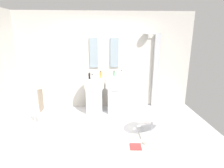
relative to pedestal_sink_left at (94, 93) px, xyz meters
name	(u,v)px	position (x,y,z in m)	size (l,w,h in m)	color
ground_plane	(106,136)	(0.28, -1.19, -0.55)	(4.80, 3.60, 0.04)	silver
rear_partition	(104,61)	(0.28, 0.46, 0.77)	(4.80, 0.10, 2.60)	beige
pedestal_sink_left	(94,93)	(0.00, 0.00, 0.00)	(0.52, 0.52, 1.04)	white
pedestal_sink_right	(115,93)	(0.56, 0.00, 0.00)	(0.52, 0.52, 1.04)	white
vanity_mirror_left	(94,53)	(0.00, 0.39, 1.01)	(0.22, 0.03, 0.78)	#8C9EA8
vanity_mirror_right	(114,53)	(0.56, 0.39, 1.01)	(0.22, 0.03, 0.78)	#8C9EA8
shower_column	(155,69)	(1.69, 0.34, 0.55)	(0.49, 0.24, 2.05)	#B7BABF
lounge_chair	(152,118)	(1.24, -1.15, -0.18)	(1.06, 1.06, 0.65)	#B7BABF
towel_rack	(40,101)	(-1.16, -0.74, 0.10)	(0.37, 0.22, 0.95)	#B7BABF
area_rug	(143,143)	(0.96, -1.52, -0.52)	(1.21, 0.68, 0.01)	white
magazine_red	(136,147)	(0.80, -1.64, -0.51)	(0.21, 0.21, 0.02)	#B73838
coffee_mug	(146,143)	(1.01, -1.59, -0.46)	(0.08, 0.08, 0.11)	white
soap_bottle_amber	(101,75)	(0.18, 0.01, 0.50)	(0.05, 0.05, 0.18)	#C68C38
soap_bottle_white	(121,74)	(0.70, -0.02, 0.51)	(0.06, 0.06, 0.20)	white
soap_bottle_clear	(92,77)	(-0.03, -0.18, 0.48)	(0.05, 0.05, 0.13)	silver
soap_bottle_green	(114,74)	(0.53, 0.13, 0.49)	(0.04, 0.04, 0.15)	#59996B
soap_bottle_black	(89,76)	(-0.10, -0.10, 0.49)	(0.05, 0.05, 0.15)	black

